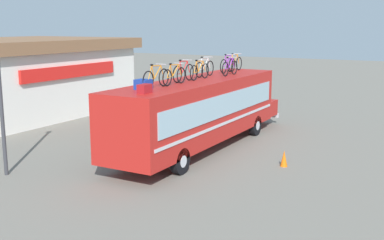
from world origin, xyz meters
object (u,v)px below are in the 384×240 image
(luggage_bag_1, at_px, (145,89))
(rooftop_bicycle_3, at_px, (183,72))
(rooftop_bicycle_2, at_px, (174,76))
(rooftop_bicycle_7, at_px, (228,65))
(rooftop_bicycle_6, at_px, (230,68))
(rooftop_bicycle_5, at_px, (205,68))
(rooftop_bicycle_1, at_px, (156,78))
(traffic_cone, at_px, (284,158))
(rooftop_bicycle_4, at_px, (200,71))
(rooftop_bicycle_8, at_px, (235,63))
(luggage_bag_2, at_px, (143,84))
(bus, at_px, (201,109))

(luggage_bag_1, xyz_separation_m, rooftop_bicycle_3, (3.59, 0.55, 0.23))
(rooftop_bicycle_2, height_order, rooftop_bicycle_7, rooftop_bicycle_7)
(luggage_bag_1, distance_m, rooftop_bicycle_6, 6.81)
(luggage_bag_1, height_order, rooftop_bicycle_5, rooftop_bicycle_5)
(rooftop_bicycle_1, distance_m, rooftop_bicycle_5, 4.41)
(traffic_cone, bearing_deg, rooftop_bicycle_4, 80.36)
(rooftop_bicycle_4, bearing_deg, rooftop_bicycle_7, 3.73)
(rooftop_bicycle_2, xyz_separation_m, rooftop_bicycle_3, (1.07, 0.21, 0.02))
(rooftop_bicycle_4, xyz_separation_m, rooftop_bicycle_8, (4.30, 0.30, 0.02))
(rooftop_bicycle_1, bearing_deg, luggage_bag_1, -162.83)
(rooftop_bicycle_1, relative_size, traffic_cone, 2.71)
(rooftop_bicycle_1, bearing_deg, rooftop_bicycle_5, 3.64)
(traffic_cone, bearing_deg, rooftop_bicycle_2, 109.11)
(rooftop_bicycle_1, height_order, traffic_cone, rooftop_bicycle_1)
(rooftop_bicycle_4, xyz_separation_m, rooftop_bicycle_7, (3.30, 0.22, 0.02))
(rooftop_bicycle_7, distance_m, rooftop_bicycle_8, 1.00)
(rooftop_bicycle_2, bearing_deg, rooftop_bicycle_4, 0.59)
(rooftop_bicycle_1, distance_m, rooftop_bicycle_2, 1.17)
(luggage_bag_2, relative_size, rooftop_bicycle_5, 0.30)
(rooftop_bicycle_6, distance_m, rooftop_bicycle_8, 2.25)
(rooftop_bicycle_6, height_order, rooftop_bicycle_8, rooftop_bicycle_8)
(rooftop_bicycle_4, relative_size, rooftop_bicycle_7, 0.99)
(rooftop_bicycle_4, relative_size, rooftop_bicycle_8, 0.95)
(rooftop_bicycle_1, height_order, rooftop_bicycle_4, rooftop_bicycle_1)
(rooftop_bicycle_3, xyz_separation_m, rooftop_bicycle_7, (4.36, 0.03, -0.00))
(rooftop_bicycle_5, height_order, rooftop_bicycle_6, rooftop_bicycle_5)
(luggage_bag_1, height_order, rooftop_bicycle_7, rooftop_bicycle_7)
(rooftop_bicycle_3, distance_m, rooftop_bicycle_5, 2.17)
(rooftop_bicycle_7, height_order, rooftop_bicycle_8, rooftop_bicycle_7)
(rooftop_bicycle_3, relative_size, rooftop_bicycle_6, 1.03)
(rooftop_bicycle_2, relative_size, rooftop_bicycle_3, 1.01)
(luggage_bag_1, height_order, rooftop_bicycle_4, rooftop_bicycle_4)
(rooftop_bicycle_8, bearing_deg, traffic_cone, -138.53)
(rooftop_bicycle_2, bearing_deg, rooftop_bicycle_8, 2.84)
(rooftop_bicycle_5, bearing_deg, luggage_bag_1, -173.08)
(luggage_bag_1, relative_size, rooftop_bicycle_1, 0.29)
(rooftop_bicycle_3, bearing_deg, rooftop_bicycle_1, -176.67)
(rooftop_bicycle_1, bearing_deg, rooftop_bicycle_6, -5.00)
(rooftop_bicycle_7, bearing_deg, rooftop_bicycle_1, -178.60)
(rooftop_bicycle_5, xyz_separation_m, rooftop_bicycle_8, (3.19, -0.04, -0.00))
(rooftop_bicycle_3, distance_m, traffic_cone, 5.36)
(rooftop_bicycle_4, bearing_deg, rooftop_bicycle_3, 170.08)
(bus, relative_size, rooftop_bicycle_2, 7.52)
(rooftop_bicycle_7, bearing_deg, rooftop_bicycle_8, 4.69)
(rooftop_bicycle_6, bearing_deg, luggage_bag_1, 179.50)
(luggage_bag_1, relative_size, rooftop_bicycle_4, 0.30)
(rooftop_bicycle_2, bearing_deg, luggage_bag_1, -172.27)
(luggage_bag_1, bearing_deg, rooftop_bicycle_5, 6.92)
(rooftop_bicycle_2, xyz_separation_m, rooftop_bicycle_4, (2.12, 0.02, 0.00))
(bus, xyz_separation_m, rooftop_bicycle_2, (-2.31, -0.03, 1.69))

